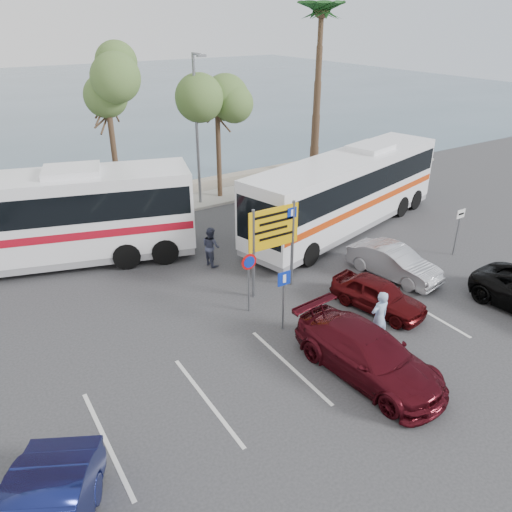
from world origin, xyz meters
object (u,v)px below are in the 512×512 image
car_red (378,295)px  pedestrian_far (211,246)px  street_lamp_right (197,124)px  direction_sign (274,234)px  car_maroon (368,354)px  pedestrian_near (379,318)px  coach_bus_left (29,224)px  car_silver_b (394,262)px  coach_bus_right (346,194)px

car_red → pedestrian_far: 7.41m
street_lamp_right → direction_sign: bearing=-100.9°
car_maroon → pedestrian_near: pedestrian_near is taller
coach_bus_left → car_red: bearing=-46.5°
coach_bus_left → street_lamp_right: bearing=17.6°
street_lamp_right → car_red: bearing=-87.9°
coach_bus_left → pedestrian_near: coach_bus_left is taller
car_silver_b → direction_sign: bearing=150.9°
street_lamp_right → car_maroon: bearing=-98.6°
car_silver_b → pedestrian_far: (-5.90, 5.00, 0.22)m
direction_sign → car_maroon: size_ratio=0.71×
coach_bus_right → coach_bus_left: bearing=164.1°
direction_sign → coach_bus_left: coach_bus_left is taller
coach_bus_right → car_maroon: size_ratio=2.58×
direction_sign → street_lamp_right: bearing=79.1°
car_red → car_silver_b: car_silver_b is taller
car_silver_b → coach_bus_right: bearing=61.5°
car_maroon → car_silver_b: (5.34, 4.06, -0.08)m
car_maroon → pedestrian_near: bearing=30.1°
direction_sign → coach_bus_left: 10.48m
pedestrian_near → car_red: bearing=-133.3°
direction_sign → pedestrian_near: (1.00, -4.73, -1.47)m
coach_bus_left → pedestrian_far: bearing=-31.6°
pedestrian_far → car_red: bearing=-159.6°
coach_bus_left → car_red: 14.59m
coach_bus_left → pedestrian_far: (6.50, -4.00, -1.09)m
direction_sign → pedestrian_near: 5.06m
pedestrian_near → pedestrian_far: 8.28m
street_lamp_right → pedestrian_near: 15.52m
street_lamp_right → pedestrian_near: bearing=-93.8°
street_lamp_right → car_silver_b: (2.90, -12.02, -3.94)m
coach_bus_right → car_silver_b: coach_bus_right is taller
car_red → coach_bus_right: bearing=45.3°
direction_sign → coach_bus_right: bearing=26.7°
car_red → street_lamp_right: bearing=79.5°
direction_sign → car_silver_b: 5.48m
car_maroon → pedestrian_near: (1.44, 1.03, 0.23)m
direction_sign → car_silver_b: (4.90, -1.70, -1.77)m
car_silver_b → pedestrian_near: pedestrian_near is taller
direction_sign → coach_bus_left: size_ratio=0.26×
direction_sign → pedestrian_far: bearing=106.9°
direction_sign → car_red: size_ratio=1.00×
street_lamp_right → direction_sign: (-2.00, -10.32, -2.17)m
pedestrian_far → coach_bus_right: bearing=-97.8°
coach_bus_left → direction_sign: bearing=-44.2°
pedestrian_far → coach_bus_left: bearing=50.6°
pedestrian_near → street_lamp_right: bearing=-92.2°
direction_sign → car_silver_b: size_ratio=0.90×
direction_sign → car_maroon: direction_sign is taller
street_lamp_right → pedestrian_far: street_lamp_right is taller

